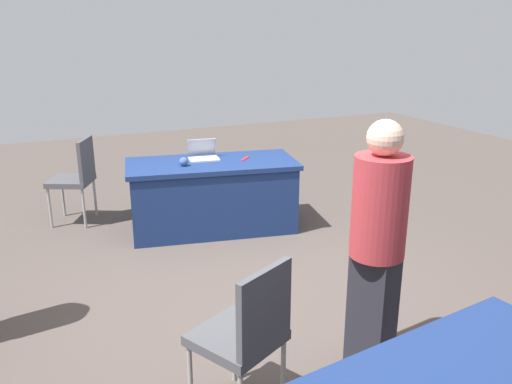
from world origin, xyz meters
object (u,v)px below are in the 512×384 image
at_px(table_foreground, 213,195).
at_px(laptop_silver, 203,155).
at_px(chair_near_front, 76,175).
at_px(scissors_red, 245,158).
at_px(person_attendee_standing, 377,237).
at_px(yarn_ball, 184,162).
at_px(chair_by_pillar, 246,331).

bearing_deg(table_foreground, laptop_silver, -75.57).
distance_m(chair_near_front, scissors_red, 1.90).
bearing_deg(person_attendee_standing, chair_near_front, -175.78).
xyz_separation_m(yarn_ball, scissors_red, (-0.70, -0.01, -0.04)).
bearing_deg(table_foreground, chair_near_front, -31.88).
height_order(yarn_ball, scissors_red, yarn_ball).
height_order(chair_near_front, person_attendee_standing, person_attendee_standing).
relative_size(laptop_silver, yarn_ball, 3.93).
xyz_separation_m(table_foreground, scissors_red, (-0.38, 0.04, 0.38)).
bearing_deg(person_attendee_standing, yarn_ball, 171.44).
height_order(table_foreground, chair_by_pillar, chair_by_pillar).
distance_m(chair_near_front, person_attendee_standing, 3.84).
bearing_deg(person_attendee_standing, scissors_red, 156.68).
height_order(table_foreground, laptop_silver, laptop_silver).
distance_m(chair_by_pillar, person_attendee_standing, 0.99).
xyz_separation_m(chair_near_front, scissors_red, (-1.69, 0.85, 0.21)).
bearing_deg(person_attendee_standing, chair_by_pillar, -101.41).
bearing_deg(chair_by_pillar, laptop_silver, 48.74).
xyz_separation_m(chair_near_front, laptop_silver, (-1.27, 0.66, 0.24)).
relative_size(table_foreground, scissors_red, 10.69).
xyz_separation_m(chair_by_pillar, yarn_ball, (-0.51, -2.79, 0.25)).
height_order(table_foreground, scissors_red, scissors_red).
height_order(chair_near_front, laptop_silver, same).
relative_size(person_attendee_standing, yarn_ball, 18.00).
xyz_separation_m(laptop_silver, scissors_red, (-0.42, 0.19, -0.04)).
bearing_deg(table_foreground, scissors_red, 174.61).
height_order(chair_by_pillar, laptop_silver, chair_by_pillar).
bearing_deg(chair_near_front, table_foreground, -95.63).
height_order(table_foreground, person_attendee_standing, person_attendee_standing).
xyz_separation_m(chair_by_pillar, laptop_silver, (-0.80, -2.99, 0.24)).
relative_size(person_attendee_standing, laptop_silver, 4.58).
relative_size(chair_by_pillar, yarn_ball, 10.58).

